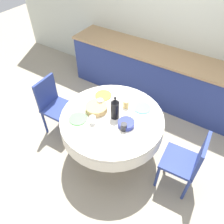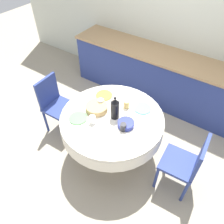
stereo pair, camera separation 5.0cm
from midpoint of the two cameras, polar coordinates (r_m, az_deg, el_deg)
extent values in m
plane|color=#9E937F|center=(3.24, -0.45, -10.49)|extent=(12.00, 12.00, 0.00)
cube|color=beige|center=(3.79, 15.99, 21.97)|extent=(7.00, 0.05, 2.60)
cube|color=navy|center=(3.92, 11.73, 8.73)|extent=(3.20, 0.60, 0.85)
cube|color=#A37F56|center=(3.68, 12.73, 14.31)|extent=(3.24, 0.64, 0.04)
cylinder|color=brown|center=(3.22, -0.45, -10.29)|extent=(0.44, 0.44, 0.04)
cylinder|color=brown|center=(3.01, -0.48, -7.34)|extent=(0.11, 0.11, 0.50)
cylinder|color=silver|center=(2.75, -0.52, -2.98)|extent=(1.28, 1.28, 0.18)
cylinder|color=silver|center=(2.68, -0.54, -1.46)|extent=(1.27, 1.27, 0.03)
cube|color=navy|center=(2.73, 16.71, -12.21)|extent=(0.42, 0.42, 0.04)
cube|color=navy|center=(2.55, 21.70, -10.63)|extent=(0.06, 0.38, 0.43)
cylinder|color=navy|center=(2.84, 11.17, -16.23)|extent=(0.04, 0.04, 0.43)
cylinder|color=navy|center=(3.03, 13.59, -10.98)|extent=(0.04, 0.04, 0.43)
cylinder|color=navy|center=(2.83, 18.16, -18.79)|extent=(0.04, 0.04, 0.43)
cylinder|color=navy|center=(3.03, 20.00, -13.31)|extent=(0.04, 0.04, 0.43)
cube|color=navy|center=(3.30, -14.18, 0.88)|extent=(0.42, 0.42, 0.04)
cube|color=navy|center=(3.26, -17.30, 4.99)|extent=(0.05, 0.38, 0.43)
cylinder|color=navy|center=(3.46, -9.44, -1.21)|extent=(0.04, 0.04, 0.43)
cylinder|color=navy|center=(3.29, -13.14, -4.99)|extent=(0.04, 0.04, 0.43)
cylinder|color=navy|center=(3.64, -13.85, 0.82)|extent=(0.04, 0.04, 0.43)
cylinder|color=navy|center=(3.48, -17.56, -2.66)|extent=(0.04, 0.04, 0.43)
cylinder|color=#5BA85B|center=(2.67, -9.41, -1.74)|extent=(0.22, 0.22, 0.01)
cylinder|color=white|center=(2.57, -5.63, -2.08)|extent=(0.07, 0.07, 0.10)
cylinder|color=white|center=(2.40, 1.85, -7.96)|extent=(0.22, 0.22, 0.01)
cylinder|color=#28282D|center=(2.49, 2.51, -3.89)|extent=(0.07, 0.07, 0.10)
cylinder|color=orange|center=(2.95, -2.77, 4.35)|extent=(0.22, 0.22, 0.01)
cylinder|color=white|center=(2.78, -3.56, 2.44)|extent=(0.07, 0.07, 0.10)
cylinder|color=#60BCB7|center=(2.79, 7.37, 1.12)|extent=(0.22, 0.22, 0.01)
cylinder|color=#DBB766|center=(2.76, 3.16, 2.08)|extent=(0.07, 0.07, 0.10)
cylinder|color=black|center=(2.58, 0.23, 0.53)|extent=(0.10, 0.10, 0.23)
cone|color=black|center=(2.48, 0.24, 2.93)|extent=(0.09, 0.09, 0.05)
sphere|color=black|center=(2.46, 0.24, 3.67)|extent=(0.03, 0.03, 0.03)
cylinder|color=tan|center=(2.73, -4.64, 1.07)|extent=(0.28, 0.28, 0.07)
cylinder|color=navy|center=(2.55, 3.17, -3.06)|extent=(0.19, 0.19, 0.06)
camera|label=1|loc=(0.03, -90.55, -0.54)|focal=35.00mm
camera|label=2|loc=(0.03, 89.45, 0.54)|focal=35.00mm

